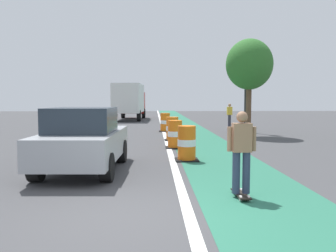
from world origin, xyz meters
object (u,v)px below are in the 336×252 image
parked_sedan_nearest (84,140)px  traffic_light_corner (246,71)px  traffic_barrel_back (172,129)px  traffic_barrel_front (187,144)px  traffic_barrel_mid (175,135)px  street_tree_sidewalk (249,65)px  pedestrian_crossing (230,115)px  delivery_truck_down_block (130,100)px  skateboarder_on_lane (242,151)px  traffic_barrel_far (165,123)px

parked_sedan_nearest → traffic_light_corner: size_ratio=0.82×
traffic_barrel_back → traffic_barrel_front: bearing=-88.2°
traffic_barrel_mid → street_tree_sidewalk: size_ratio=0.22×
traffic_barrel_front → pedestrian_crossing: 13.13m
delivery_truck_down_block → traffic_barrel_back: bearing=-79.4°
skateboarder_on_lane → traffic_barrel_front: size_ratio=1.55×
traffic_barrel_front → street_tree_sidewalk: street_tree_sidewalk is taller
pedestrian_crossing → traffic_barrel_back: bearing=-120.6°
traffic_barrel_front → traffic_barrel_mid: bearing=94.0°
street_tree_sidewalk → traffic_barrel_mid: bearing=-132.7°
traffic_barrel_far → street_tree_sidewalk: (4.25, -2.63, 3.14)m
traffic_barrel_back → parked_sedan_nearest: bearing=-111.5°
skateboarder_on_lane → delivery_truck_down_block: size_ratio=0.22×
delivery_truck_down_block → traffic_light_corner: traffic_light_corner is taller
traffic_barrel_front → delivery_truck_down_block: bearing=98.5°
delivery_truck_down_block → traffic_barrel_front: bearing=-81.5°
traffic_barrel_far → skateboarder_on_lane: bearing=-85.8°
traffic_barrel_front → pedestrian_crossing: bearing=72.1°
skateboarder_on_lane → traffic_barrel_back: size_ratio=1.55×
traffic_barrel_back → delivery_truck_down_block: size_ratio=0.14×
traffic_barrel_back → pedestrian_crossing: (4.20, 7.11, 0.33)m
skateboarder_on_lane → traffic_barrel_front: bearing=99.3°
skateboarder_on_lane → traffic_barrel_back: (-0.85, 9.56, -0.38)m
traffic_barrel_mid → traffic_barrel_far: size_ratio=1.00×
traffic_barrel_front → parked_sedan_nearest: bearing=-152.4°
traffic_barrel_mid → pedestrian_crossing: 10.56m
skateboarder_on_lane → pedestrian_crossing: (3.34, 16.67, -0.05)m
traffic_barrel_back → pedestrian_crossing: pedestrian_crossing is taller
pedestrian_crossing → traffic_barrel_far: bearing=-149.3°
traffic_barrel_mid → street_tree_sidewalk: 6.80m
skateboarder_on_lane → traffic_barrel_far: skateboarder_on_lane is taller
street_tree_sidewalk → traffic_barrel_back: bearing=-155.3°
parked_sedan_nearest → pedestrian_crossing: bearing=63.7°
parked_sedan_nearest → street_tree_sidewalk: size_ratio=0.83×
traffic_barrel_front → delivery_truck_down_block: 22.00m
traffic_light_corner → pedestrian_crossing: size_ratio=3.17×
street_tree_sidewalk → traffic_light_corner: bearing=79.7°
traffic_barrel_mid → pedestrian_crossing: bearing=66.4°
skateboarder_on_lane → pedestrian_crossing: bearing=78.7°
traffic_barrel_front → traffic_barrel_back: same height
traffic_barrel_front → street_tree_sidewalk: 8.81m
delivery_truck_down_block → pedestrian_crossing: (7.26, -9.22, -0.98)m
traffic_barrel_front → traffic_barrel_far: (-0.36, 9.88, 0.00)m
traffic_barrel_far → traffic_barrel_front: bearing=-87.9°
traffic_barrel_front → traffic_barrel_back: (-0.17, 5.39, 0.00)m
delivery_truck_down_block → pedestrian_crossing: 11.78m
traffic_barrel_mid → traffic_barrel_back: (0.03, 2.56, 0.00)m
skateboarder_on_lane → traffic_light_corner: 14.19m
traffic_light_corner → pedestrian_crossing: 4.14m
traffic_barrel_mid → parked_sedan_nearest: bearing=-121.9°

